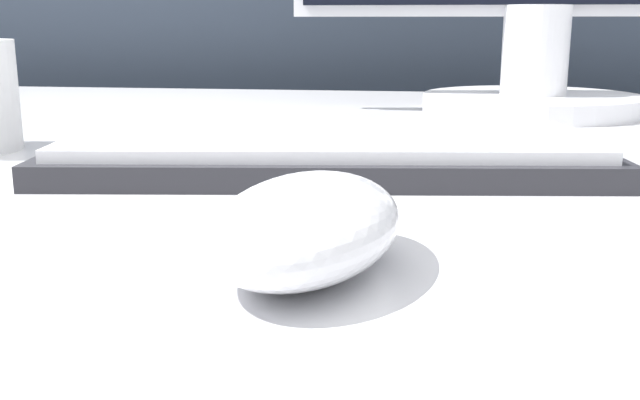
# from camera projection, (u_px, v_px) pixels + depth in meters

# --- Properties ---
(partition_panel) EXTENTS (5.00, 0.03, 1.08)m
(partition_panel) POSITION_uv_depth(u_px,v_px,m) (428.00, 215.00, 1.24)
(partition_panel) COLOR #333D4C
(partition_panel) RESTS_ON ground_plane
(computer_mouse_near) EXTENTS (0.09, 0.13, 0.04)m
(computer_mouse_near) POSITION_uv_depth(u_px,v_px,m) (307.00, 226.00, 0.30)
(computer_mouse_near) COLOR white
(computer_mouse_near) RESTS_ON desk
(keyboard) EXTENTS (0.38, 0.19, 0.02)m
(keyboard) POSITION_uv_depth(u_px,v_px,m) (328.00, 153.00, 0.50)
(keyboard) COLOR #28282D
(keyboard) RESTS_ON desk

